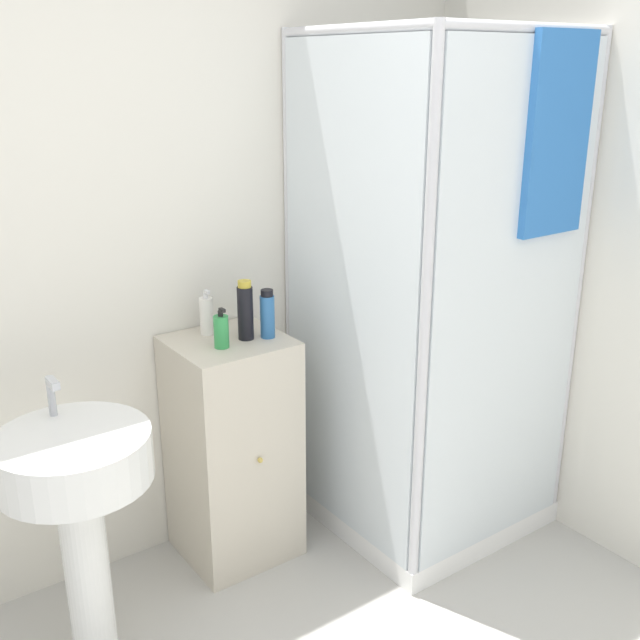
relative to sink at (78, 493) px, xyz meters
name	(u,v)px	position (x,y,z in m)	size (l,w,h in m)	color
wall_back	(74,252)	(0.22, 0.50, 0.61)	(6.40, 0.06, 2.50)	silver
shower_enclosure	(428,400)	(1.42, -0.03, -0.07)	(0.84, 0.87, 1.99)	white
vanity_cabinet	(233,449)	(0.68, 0.27, -0.19)	(0.42, 0.41, 0.90)	beige
sink	(78,493)	(0.00, 0.00, 0.00)	(0.46, 0.46, 0.96)	white
soap_dispenser	(221,331)	(0.62, 0.21, 0.33)	(0.05, 0.06, 0.15)	green
shampoo_bottle_tall_black	(245,311)	(0.74, 0.24, 0.37)	(0.06, 0.06, 0.22)	black
shampoo_bottle_blue	(267,314)	(0.81, 0.20, 0.35)	(0.05, 0.05, 0.18)	#2D66A3
lotion_bottle_white	(207,315)	(0.64, 0.37, 0.34)	(0.05, 0.05, 0.17)	white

